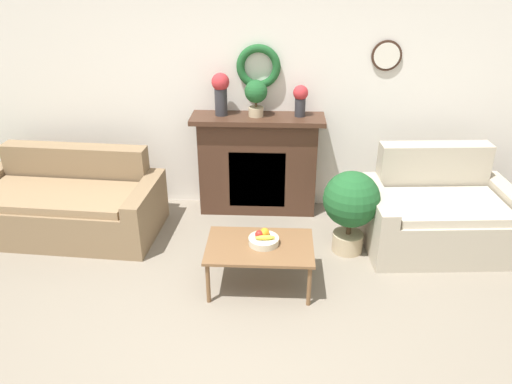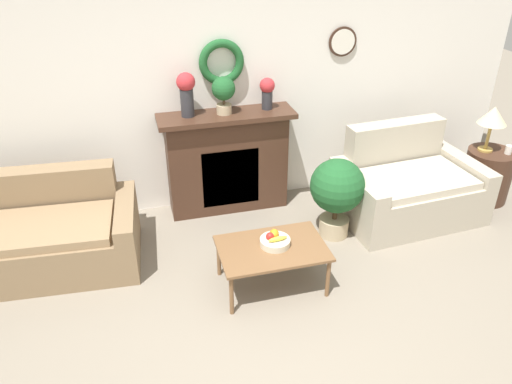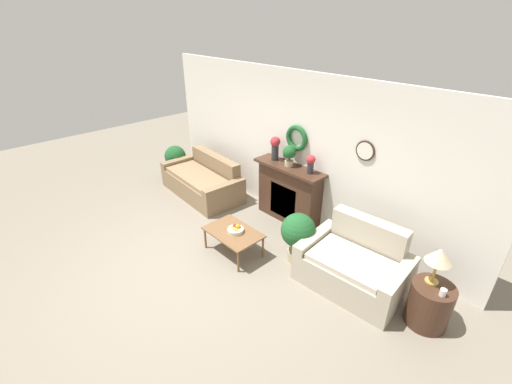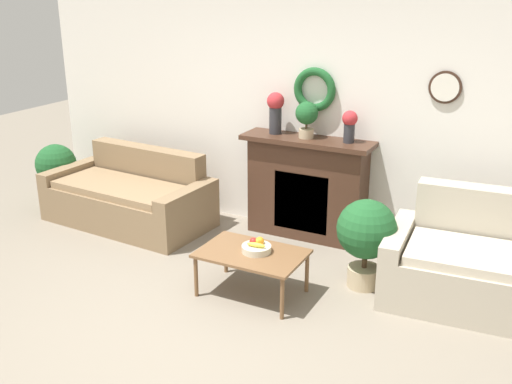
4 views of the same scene
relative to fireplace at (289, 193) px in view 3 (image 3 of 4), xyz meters
name	(u,v)px [view 3 (image 3 of 4)]	position (x,y,z in m)	size (l,w,h in m)	color
ground_plane	(182,273)	(-0.07, -2.32, -0.56)	(16.00, 16.00, 0.00)	gray
wall_back	(296,149)	(-0.07, 0.21, 0.80)	(6.80, 0.15, 2.70)	white
fireplace	(289,193)	(0.00, 0.00, 0.00)	(1.40, 0.41, 1.10)	#42281C
couch_left	(203,181)	(-1.95, -0.55, -0.26)	(1.95, 1.07, 0.82)	#846B4C
loveseat_right	(354,265)	(1.82, -0.63, -0.24)	(1.51, 1.06, 0.93)	#B2A893
coffee_table	(233,233)	(0.08, -1.42, -0.19)	(0.91, 0.60, 0.41)	brown
fruit_bowl	(236,229)	(0.11, -1.38, -0.11)	(0.26, 0.26, 0.12)	beige
side_table_by_loveseat	(429,305)	(2.86, -0.58, -0.26)	(0.51, 0.51, 0.59)	#42281C
table_lamp	(439,257)	(2.79, -0.52, 0.42)	(0.30, 0.30, 0.50)	#B28E42
mug	(443,293)	(2.97, -0.67, 0.08)	(0.07, 0.07, 0.09)	silver
vase_on_mantel_left	(275,146)	(-0.38, 0.01, 0.80)	(0.18, 0.18, 0.44)	#2D2D33
vase_on_mantel_right	(311,163)	(0.44, 0.01, 0.74)	(0.16, 0.16, 0.32)	#2D2D33
potted_plant_on_mantel	(289,154)	(-0.02, -0.01, 0.78)	(0.24, 0.24, 0.38)	tan
potted_plant_floor_by_couch	(175,158)	(-3.12, -0.49, -0.09)	(0.50, 0.50, 0.76)	tan
potted_plant_floor_by_loveseat	(298,233)	(0.92, -0.82, -0.04)	(0.54, 0.54, 0.83)	tan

